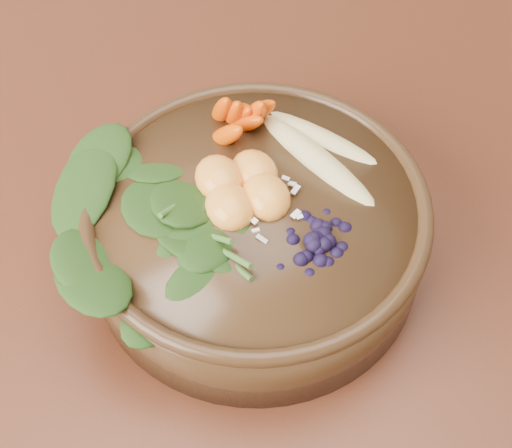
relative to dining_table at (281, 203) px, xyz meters
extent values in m
plane|color=#381E0F|center=(0.00, 0.00, -0.66)|extent=(4.00, 4.00, 0.00)
cube|color=#532818|center=(0.00, 0.00, 0.07)|extent=(1.60, 0.90, 0.04)
cylinder|color=#3D2816|center=(-0.08, -0.11, 0.13)|extent=(0.34, 0.34, 0.07)
ellipsoid|color=#E0CC84|center=(0.00, -0.07, 0.17)|extent=(0.09, 0.13, 0.02)
ellipsoid|color=#E0CC84|center=(-0.02, -0.09, 0.18)|extent=(0.06, 0.14, 0.02)
camera|label=1|loc=(-0.22, -0.41, 0.58)|focal=50.00mm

